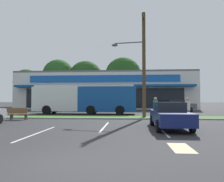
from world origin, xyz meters
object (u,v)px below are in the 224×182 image
Objects in this scene: bus_stop_bench at (18,114)px; car_1 at (169,115)px; utility_pole at (142,61)px; pedestrian_near_bench at (188,110)px; pedestrian_by_pole at (156,109)px; car_0 at (177,106)px; city_bus at (85,98)px.

car_1 is (11.25, -4.49, 0.26)m from bus_stop_bench.
utility_pole is at bearing -170.23° from car_1.
bus_stop_bench is at bearing -111.77° from car_1.
car_1 is 4.33m from pedestrian_near_bench.
pedestrian_by_pole is (-2.29, 0.42, 0.03)m from pedestrian_near_bench.
car_0 is at bearing -104.98° from pedestrian_by_pole.
city_bus is at bearing -153.78° from car_0.
utility_pole is at bearing 61.41° from pedestrian_near_bench.
car_1 is at bearing 158.23° from bus_stop_bench.
car_0 is at bearing 166.18° from car_1.
car_0 is (11.55, 5.69, -0.96)m from city_bus.
pedestrian_near_bench is at bearing 152.01° from car_1.
pedestrian_near_bench reaches higher than bus_stop_bench.
pedestrian_near_bench is at bearing -39.92° from utility_pole.
bus_stop_bench is 13.30m from pedestrian_near_bench.
pedestrian_by_pole is (10.99, -0.26, 0.41)m from bus_stop_bench.
city_bus is at bearing 60.57° from pedestrian_near_bench.
car_1 is at bearing -103.82° from car_0.
utility_pole is 5.10× the size of pedestrian_by_pole.
city_bus is 10.35m from pedestrian_by_pole.
utility_pole reaches higher than car_1.
bus_stop_bench is 0.88× the size of pedestrian_by_pole.
city_bus reaches higher than bus_stop_bench.
car_0 is at bearing 1.90° from pedestrian_near_bench.
city_bus reaches higher than car_1.
car_1 is 4.25m from pedestrian_by_pole.
utility_pole is 4.72m from pedestrian_by_pole.
car_1 is 2.61× the size of pedestrian_by_pole.
bus_stop_bench is 11.01m from pedestrian_by_pole.
bus_stop_bench is 0.35× the size of car_0.
car_1 is 2.69× the size of pedestrian_near_bench.
city_bus is 7.20× the size of bus_stop_bench.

